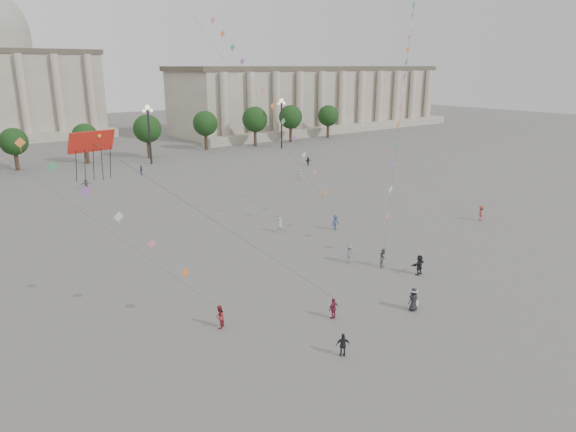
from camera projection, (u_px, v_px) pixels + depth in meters
ground at (386, 352)px, 32.21m from camera, size 360.00×360.00×0.00m
hall_east at (315, 98)px, 145.14m from camera, size 84.00×26.22×17.20m
tree_row at (50, 137)px, 89.72m from camera, size 137.12×5.12×8.00m
lamp_post_mid_east at (149, 124)px, 91.96m from camera, size 2.00×0.90×10.65m
lamp_post_far_east at (282, 114)px, 109.66m from camera, size 2.00×0.90×10.65m
person_crowd_0 at (141, 170)px, 84.27m from camera, size 0.95×0.99×1.66m
person_crowd_3 at (419, 265)px, 43.98m from camera, size 1.67×0.60×1.78m
person_crowd_6 at (350, 254)px, 46.65m from camera, size 1.23×0.87×1.73m
person_crowd_7 at (300, 174)px, 80.83m from camera, size 1.57×1.22×1.66m
person_crowd_8 at (481, 213)px, 59.44m from camera, size 1.29×1.17×1.74m
person_crowd_9 at (308, 161)px, 92.59m from camera, size 1.45×0.65×1.51m
person_crowd_12 at (86, 184)px, 74.47m from camera, size 1.45×0.63×1.52m
person_crowd_13 at (280, 225)px, 55.20m from camera, size 0.74×0.67×1.69m
tourist_0 at (334, 308)px, 36.33m from camera, size 0.94×0.45×1.55m
tourist_1 at (343, 345)px, 31.60m from camera, size 0.94×0.83×1.52m
kite_flyer_0 at (219, 317)px, 35.00m from camera, size 1.02×1.00×1.65m
kite_flyer_1 at (336, 222)px, 56.06m from camera, size 1.14×0.71×1.69m
kite_flyer_2 at (383, 258)px, 45.69m from camera, size 1.06×1.03×1.72m
hat_person at (414, 299)px, 37.50m from camera, size 0.89×0.61×1.74m
dragon_kite at (97, 158)px, 24.33m from camera, size 8.82×0.84×19.68m
kite_train_east at (409, 42)px, 63.85m from camera, size 37.88×28.24×59.17m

